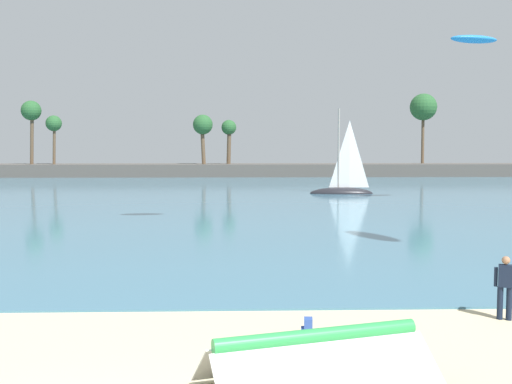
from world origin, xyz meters
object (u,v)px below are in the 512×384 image
Objects in this scene: folded_kite at (318,353)px; person_at_waterline at (505,286)px; backpack_near_kite at (308,328)px; sailboat_near_shore at (343,185)px; kite_aloft_drifting_left at (474,39)px.

person_at_waterline is at bearing 40.75° from folded_kite.
folded_kite reaches higher than backpack_near_kite.
folded_kite is at bearing -139.25° from person_at_waterline.
folded_kite is 3.56m from backpack_near_kite.
folded_kite is 45.14m from sailboat_near_shore.
kite_aloft_drifting_left reaches higher than folded_kite.
backpack_near_kite is 41.67m from sailboat_near_shore.
backpack_near_kite is at bearing -166.85° from person_at_waterline.
backpack_near_kite is at bearing 47.59° from kite_aloft_drifting_left.
person_at_waterline reaches higher than folded_kite.
sailboat_near_shore is at bearing 79.62° from folded_kite.
person_at_waterline is 0.42× the size of kite_aloft_drifting_left.
folded_kite is at bearing -93.69° from backpack_near_kite.
person_at_waterline is at bearing 55.07° from kite_aloft_drifting_left.
person_at_waterline is at bearing 13.15° from backpack_near_kite.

